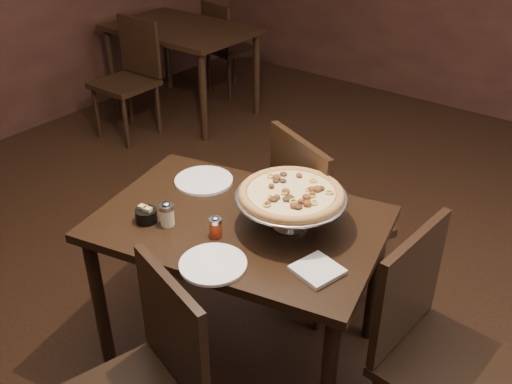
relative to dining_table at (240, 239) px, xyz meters
The scene contains 16 objects.
room 0.76m from the dining_table, 91.87° to the left, with size 6.04×7.04×2.84m.
dining_table is the anchor object (origin of this frame).
background_table 3.02m from the dining_table, 138.73° to the left, with size 1.25×0.83×0.78m.
pizza_stand 0.33m from the dining_table, 26.14° to the left, with size 0.46×0.46×0.19m.
parmesan_shaker 0.34m from the dining_table, 135.99° to the right, with size 0.06×0.06×0.11m.
pepper_flake_shaker 0.20m from the dining_table, 91.46° to the right, with size 0.05×0.05×0.09m.
packet_caddy 0.41m from the dining_table, 141.34° to the right, with size 0.09×0.09×0.07m.
napkin_stack 0.47m from the dining_table, 11.68° to the right, with size 0.16×0.16×0.02m, color silver.
plate_left 0.38m from the dining_table, 156.02° to the left, with size 0.27×0.27×0.01m, color white.
plate_near 0.34m from the dining_table, 69.04° to the right, with size 0.26×0.26×0.01m, color white.
serving_spatula 0.29m from the dining_table, ahead, with size 0.15×0.15×0.02m.
chair_far 0.52m from the dining_table, 79.34° to the left, with size 0.61×0.61×0.99m.
chair_near 0.74m from the dining_table, 77.75° to the right, with size 0.53×0.53×0.92m.
chair_side 0.88m from the dining_table, ahead, with size 0.48×0.48×0.96m.
bg_chair_far 3.45m from the dining_table, 131.20° to the left, with size 0.49×0.49×0.88m.
bg_chair_near 2.67m from the dining_table, 148.58° to the left, with size 0.44×0.44×0.95m.
Camera 1 is at (1.34, -1.64, 2.08)m, focal length 40.00 mm.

